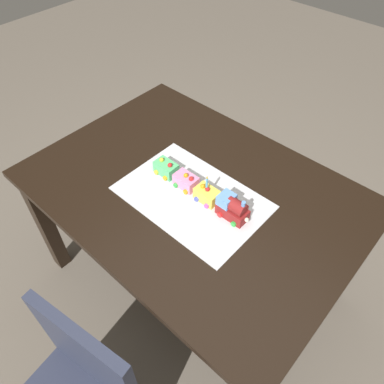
{
  "coord_description": "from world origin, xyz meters",
  "views": [
    {
      "loc": [
        -0.73,
        0.81,
        1.88
      ],
      "look_at": [
        -0.03,
        0.05,
        0.77
      ],
      "focal_mm": 34.66,
      "sensor_mm": 36.0,
      "label": 1
    }
  ],
  "objects_px": {
    "cake_car_gondola_lemon": "(207,195)",
    "birthday_candle": "(207,182)",
    "dining_table": "(193,204)",
    "cake_car_flatbed_mint_green": "(166,168)",
    "cake_car_tanker_bubblegum": "(186,181)",
    "cake_locomotive": "(233,208)"
  },
  "relations": [
    {
      "from": "cake_car_gondola_lemon",
      "to": "birthday_candle",
      "type": "xyz_separation_m",
      "value": [
        0.0,
        -0.0,
        0.07
      ]
    },
    {
      "from": "dining_table",
      "to": "cake_car_flatbed_mint_green",
      "type": "height_order",
      "value": "cake_car_flatbed_mint_green"
    },
    {
      "from": "dining_table",
      "to": "cake_car_gondola_lemon",
      "type": "bearing_deg",
      "value": 170.79
    },
    {
      "from": "cake_car_gondola_lemon",
      "to": "birthday_candle",
      "type": "relative_size",
      "value": 1.62
    },
    {
      "from": "cake_car_gondola_lemon",
      "to": "cake_car_flatbed_mint_green",
      "type": "xyz_separation_m",
      "value": [
        0.24,
        0.0,
        0.0
      ]
    },
    {
      "from": "cake_car_gondola_lemon",
      "to": "cake_car_tanker_bubblegum",
      "type": "xyz_separation_m",
      "value": [
        0.12,
        0.0,
        0.0
      ]
    },
    {
      "from": "cake_car_gondola_lemon",
      "to": "birthday_candle",
      "type": "distance_m",
      "value": 0.07
    },
    {
      "from": "dining_table",
      "to": "cake_car_tanker_bubblegum",
      "type": "bearing_deg",
      "value": 26.17
    },
    {
      "from": "dining_table",
      "to": "cake_car_tanker_bubblegum",
      "type": "relative_size",
      "value": 14.0
    },
    {
      "from": "cake_locomotive",
      "to": "cake_car_gondola_lemon",
      "type": "height_order",
      "value": "cake_locomotive"
    },
    {
      "from": "cake_car_gondola_lemon",
      "to": "cake_car_flatbed_mint_green",
      "type": "bearing_deg",
      "value": 0.0
    },
    {
      "from": "cake_car_flatbed_mint_green",
      "to": "birthday_candle",
      "type": "bearing_deg",
      "value": -180.0
    },
    {
      "from": "cake_car_flatbed_mint_green",
      "to": "birthday_candle",
      "type": "relative_size",
      "value": 1.62
    },
    {
      "from": "cake_car_gondola_lemon",
      "to": "cake_car_flatbed_mint_green",
      "type": "height_order",
      "value": "same"
    },
    {
      "from": "cake_locomotive",
      "to": "cake_car_gondola_lemon",
      "type": "bearing_deg",
      "value": 0.0
    },
    {
      "from": "cake_car_flatbed_mint_green",
      "to": "cake_locomotive",
      "type": "bearing_deg",
      "value": -180.0
    },
    {
      "from": "cake_locomotive",
      "to": "birthday_candle",
      "type": "distance_m",
      "value": 0.14
    },
    {
      "from": "cake_locomotive",
      "to": "cake_car_gondola_lemon",
      "type": "relative_size",
      "value": 1.4
    },
    {
      "from": "cake_car_tanker_bubblegum",
      "to": "birthday_candle",
      "type": "height_order",
      "value": "birthday_candle"
    },
    {
      "from": "dining_table",
      "to": "cake_car_tanker_bubblegum",
      "type": "xyz_separation_m",
      "value": [
        0.03,
        0.01,
        0.14
      ]
    },
    {
      "from": "cake_car_gondola_lemon",
      "to": "cake_car_tanker_bubblegum",
      "type": "relative_size",
      "value": 1.0
    },
    {
      "from": "dining_table",
      "to": "cake_locomotive",
      "type": "distance_m",
      "value": 0.27
    }
  ]
}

